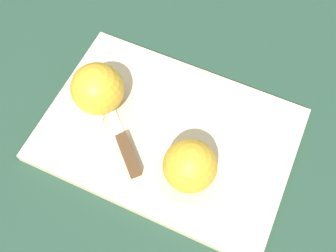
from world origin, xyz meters
The scene contains 6 objects.
ground_plane centered at (0.00, 0.00, 0.00)m, with size 4.00×4.00×0.00m, color #1E3828.
cutting_board centered at (0.00, 0.00, 0.01)m, with size 0.40×0.30×0.02m.
apple_half_left centered at (-0.06, 0.04, 0.05)m, with size 0.07×0.07×0.07m.
apple_half_right centered at (0.11, 0.01, 0.05)m, with size 0.08×0.08×0.08m.
knife centered at (0.03, 0.06, 0.02)m, with size 0.13×0.10×0.02m.
apple_slice centered at (0.12, 0.05, 0.02)m, with size 0.07×0.07×0.00m.
Camera 1 is at (-0.14, 0.21, 0.53)m, focal length 42.00 mm.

